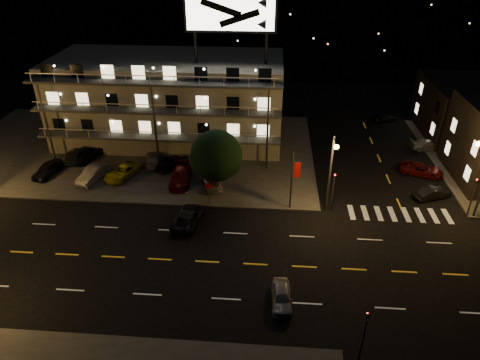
# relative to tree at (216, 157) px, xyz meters

# --- Properties ---
(ground) EXTENTS (140.00, 140.00, 0.00)m
(ground) POSITION_rel_tree_xyz_m (2.52, -10.72, -4.21)
(ground) COLOR black
(ground) RESTS_ON ground
(curb_nw) EXTENTS (44.00, 24.00, 0.15)m
(curb_nw) POSITION_rel_tree_xyz_m (-11.48, 9.28, -4.14)
(curb_nw) COLOR #373734
(curb_nw) RESTS_ON ground
(motel) EXTENTS (28.00, 13.80, 18.10)m
(motel) POSITION_rel_tree_xyz_m (-7.43, 13.16, 1.13)
(motel) COLOR gray
(motel) RESTS_ON ground
(side_bldg_back) EXTENTS (14.06, 12.00, 7.00)m
(side_bldg_back) POSITION_rel_tree_xyz_m (32.51, 17.28, -0.71)
(side_bldg_back) COLOR black
(side_bldg_back) RESTS_ON ground
(streetlight_nc) EXTENTS (0.44, 1.92, 8.00)m
(streetlight_nc) POSITION_rel_tree_xyz_m (11.02, -2.79, 0.75)
(streetlight_nc) COLOR #2D2D30
(streetlight_nc) RESTS_ON ground
(signal_nw) EXTENTS (0.20, 0.27, 4.60)m
(signal_nw) POSITION_rel_tree_xyz_m (11.52, -2.22, -1.64)
(signal_nw) COLOR #2D2D30
(signal_nw) RESTS_ON ground
(signal_sw) EXTENTS (0.20, 0.27, 4.60)m
(signal_sw) POSITION_rel_tree_xyz_m (11.52, -19.22, -1.64)
(signal_sw) COLOR #2D2D30
(signal_sw) RESTS_ON ground
(signal_ne) EXTENTS (0.27, 0.20, 4.60)m
(signal_ne) POSITION_rel_tree_xyz_m (24.52, -2.22, -1.64)
(signal_ne) COLOR #2D2D30
(signal_ne) RESTS_ON ground
(banner_north) EXTENTS (0.83, 0.16, 6.40)m
(banner_north) POSITION_rel_tree_xyz_m (7.60, -2.32, -0.78)
(banner_north) COLOR #2D2D30
(banner_north) RESTS_ON ground
(stop_sign) EXTENTS (0.91, 0.11, 2.61)m
(stop_sign) POSITION_rel_tree_xyz_m (-0.48, -2.15, -2.50)
(stop_sign) COLOR #2D2D30
(stop_sign) RESTS_ON ground
(tree) EXTENTS (5.43, 5.23, 6.84)m
(tree) POSITION_rel_tree_xyz_m (0.00, 0.00, 0.00)
(tree) COLOR black
(tree) RESTS_ON curb_nw
(lot_car_0) EXTENTS (2.38, 4.37, 1.41)m
(lot_car_0) POSITION_rel_tree_xyz_m (-19.16, 2.10, -3.36)
(lot_car_0) COLOR black
(lot_car_0) RESTS_ON curb_nw
(lot_car_1) EXTENTS (2.58, 4.68, 1.46)m
(lot_car_1) POSITION_rel_tree_xyz_m (-13.75, 1.44, -3.33)
(lot_car_1) COLOR gray
(lot_car_1) RESTS_ON curb_nw
(lot_car_2) EXTENTS (3.83, 5.07, 1.28)m
(lot_car_2) POSITION_rel_tree_xyz_m (-10.68, 2.31, -3.42)
(lot_car_2) COLOR yellow
(lot_car_2) RESTS_ON curb_nw
(lot_car_3) EXTENTS (2.36, 5.16, 1.46)m
(lot_car_3) POSITION_rel_tree_xyz_m (-4.12, 1.61, -3.33)
(lot_car_3) COLOR #5B0E0D
(lot_car_3) RESTS_ON curb_nw
(lot_car_4) EXTENTS (3.11, 4.30, 1.36)m
(lot_car_4) POSITION_rel_tree_xyz_m (-0.66, 0.94, -3.38)
(lot_car_4) COLOR gray
(lot_car_4) RESTS_ON curb_nw
(lot_car_5) EXTENTS (1.59, 4.05, 1.31)m
(lot_car_5) POSITION_rel_tree_xyz_m (-17.39, 5.73, -3.41)
(lot_car_5) COLOR black
(lot_car_5) RESTS_ON curb_nw
(lot_car_6) EXTENTS (3.98, 5.57, 1.41)m
(lot_car_6) POSITION_rel_tree_xyz_m (-16.28, 6.43, -3.36)
(lot_car_6) COLOR black
(lot_car_6) RESTS_ON curb_nw
(lot_car_7) EXTENTS (2.62, 4.54, 1.24)m
(lot_car_7) POSITION_rel_tree_xyz_m (-8.13, 5.72, -3.44)
(lot_car_7) COLOR gray
(lot_car_7) RESTS_ON curb_nw
(lot_car_8) EXTENTS (2.75, 4.30, 1.36)m
(lot_car_8) POSITION_rel_tree_xyz_m (-6.15, 4.77, -3.38)
(lot_car_8) COLOR black
(lot_car_8) RESTS_ON curb_nw
(lot_car_9) EXTENTS (1.80, 4.34, 1.40)m
(lot_car_9) POSITION_rel_tree_xyz_m (-1.77, 5.57, -3.36)
(lot_car_9) COLOR #5B0E0D
(lot_car_9) RESTS_ON curb_nw
(side_car_0) EXTENTS (4.02, 2.73, 1.25)m
(side_car_0) POSITION_rel_tree_xyz_m (22.04, 0.66, -3.59)
(side_car_0) COLOR black
(side_car_0) RESTS_ON ground
(side_car_1) EXTENTS (5.04, 3.58, 1.28)m
(side_car_1) POSITION_rel_tree_xyz_m (22.37, 5.64, -3.57)
(side_car_1) COLOR #5B0E0D
(side_car_1) RESTS_ON ground
(side_car_2) EXTENTS (4.53, 2.37, 1.25)m
(side_car_2) POSITION_rel_tree_xyz_m (24.97, 12.23, -3.58)
(side_car_2) COLOR gray
(side_car_2) RESTS_ON ground
(side_car_3) EXTENTS (4.02, 2.75, 1.27)m
(side_car_3) POSITION_rel_tree_xyz_m (21.58, 21.10, -3.58)
(side_car_3) COLOR black
(side_car_3) RESTS_ON ground
(road_car_east) EXTENTS (1.57, 3.62, 1.22)m
(road_car_east) POSITION_rel_tree_xyz_m (6.60, -14.74, -3.60)
(road_car_east) COLOR gray
(road_car_east) RESTS_ON ground
(road_car_west) EXTENTS (3.05, 5.12, 1.33)m
(road_car_west) POSITION_rel_tree_xyz_m (-1.97, -5.43, -3.55)
(road_car_west) COLOR black
(road_car_west) RESTS_ON ground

